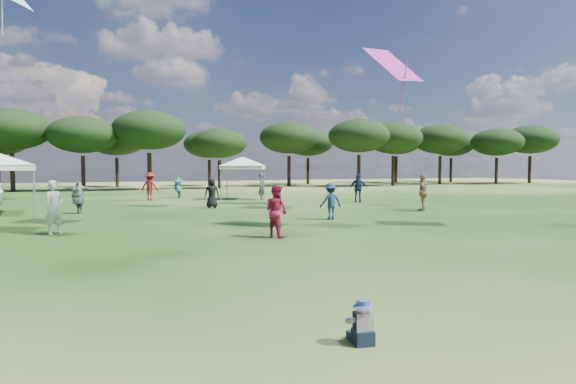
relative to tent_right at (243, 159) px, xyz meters
name	(u,v)px	position (x,y,z in m)	size (l,w,h in m)	color
tree_line	(136,135)	(-5.06, 19.40, 2.65)	(108.78, 17.63, 7.77)	black
tent_right	(243,159)	(0.00, 0.00, 0.00)	(5.18, 5.18, 3.20)	gray
toddler	(362,324)	(-6.80, -26.19, -2.52)	(0.40, 0.44, 0.57)	black
festival_crowd	(124,195)	(-8.19, -6.22, -1.93)	(28.19, 21.64, 1.85)	navy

